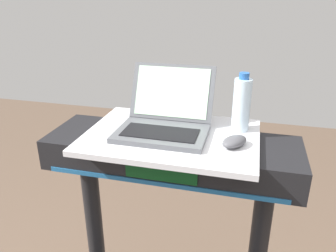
# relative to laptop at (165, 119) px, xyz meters

# --- Properties ---
(desk_board) EXTENTS (0.60, 0.43, 0.02)m
(desk_board) POSITION_rel_laptop_xyz_m (0.03, -0.02, -0.05)
(desk_board) COLOR silver
(desk_board) RESTS_ON treadmill_base
(laptop) EXTENTS (0.31, 0.31, 0.21)m
(laptop) POSITION_rel_laptop_xyz_m (0.00, 0.00, 0.00)
(laptop) COLOR #515459
(laptop) RESTS_ON desk_board
(computer_mouse) EXTENTS (0.11, 0.12, 0.03)m
(computer_mouse) POSITION_rel_laptop_xyz_m (0.25, -0.07, -0.03)
(computer_mouse) COLOR #4C4C51
(computer_mouse) RESTS_ON desk_board
(water_bottle) EXTENTS (0.06, 0.06, 0.21)m
(water_bottle) POSITION_rel_laptop_xyz_m (0.26, 0.08, 0.05)
(water_bottle) COLOR silver
(water_bottle) RESTS_ON desk_board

